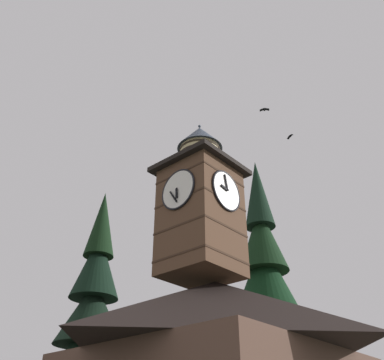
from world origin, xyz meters
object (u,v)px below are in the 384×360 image
pine_tree_behind (87,352)px  pine_tree_aside (269,329)px  moon (97,287)px  flying_bird_low (290,136)px  clock_tower (200,203)px  flying_bird_high (264,110)px

pine_tree_behind → pine_tree_aside: bearing=148.5°
moon → flying_bird_low: size_ratio=3.23×
pine_tree_behind → flying_bird_low: 16.88m
pine_tree_aside → moon: bearing=-100.8°
clock_tower → pine_tree_aside: pine_tree_aside is taller
clock_tower → moon: moon is taller
flying_bird_low → pine_tree_aside: bearing=-127.3°
pine_tree_behind → flying_bird_low: flying_bird_low is taller
moon → flying_bird_high: flying_bird_high is taller
pine_tree_aside → flying_bird_high: size_ratio=34.87×
pine_tree_behind → flying_bird_low: size_ratio=30.43×
pine_tree_behind → flying_bird_high: flying_bird_high is taller
pine_tree_behind → flying_bird_high: size_ratio=27.20×
clock_tower → flying_bird_low: 8.30m
flying_bird_high → flying_bird_low: 2.27m
clock_tower → moon: (-13.79, -26.65, 4.36)m
pine_tree_behind → pine_tree_aside: pine_tree_aside is taller
clock_tower → pine_tree_behind: size_ratio=0.56×
pine_tree_aside → flying_bird_high: 13.43m
pine_tree_behind → flying_bird_low: (-5.37, 10.68, 11.92)m
clock_tower → pine_tree_behind: (0.06, -7.95, -6.16)m
pine_tree_aside → flying_bird_low: (3.83, 5.03, 10.05)m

